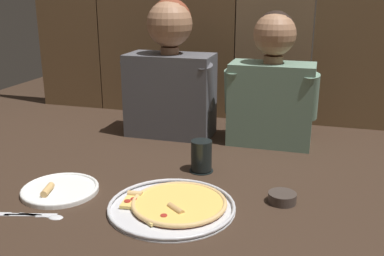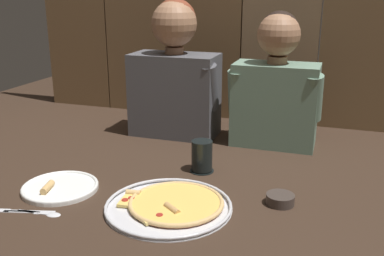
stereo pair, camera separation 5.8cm
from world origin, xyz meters
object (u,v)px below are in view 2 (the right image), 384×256
Objects in this scene: dinner_plate at (60,187)px; drinking_glass at (202,156)px; pizza_tray at (171,205)px; diner_right at (276,85)px; diner_left at (175,72)px; dipping_bowl at (280,199)px.

dinner_plate is 0.50m from drinking_glass.
diner_right is (0.20, 0.68, 0.25)m from pizza_tray.
diner_left is (-0.25, 0.38, 0.23)m from drinking_glass.
drinking_glass is 1.32× the size of dipping_bowl.
diner_left is at bearing 109.51° from pizza_tray.
diner_right reaches higher than dipping_bowl.
pizza_tray is at bearing -90.82° from drinking_glass.
drinking_glass is (0.40, 0.30, 0.05)m from dinner_plate.
dinner_plate is at bearing -143.10° from drinking_glass.
diner_right is (0.20, 0.38, 0.20)m from drinking_glass.
pizza_tray is 0.77m from diner_left.
drinking_glass is at bearing -117.79° from diner_right.
diner_right is (0.45, -0.00, -0.03)m from diner_left.
dinner_plate is at bearing -131.41° from diner_right.
drinking_glass is (0.00, 0.30, 0.05)m from pizza_tray.
pizza_tray is 0.30m from drinking_glass.
dinner_plate is at bearing -169.71° from dipping_bowl.
dinner_plate reaches higher than pizza_tray.
diner_left is at bearing 77.29° from dinner_plate.
diner_left reaches higher than diner_right.
diner_left is at bearing 134.98° from dipping_bowl.
diner_right reaches higher than drinking_glass.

